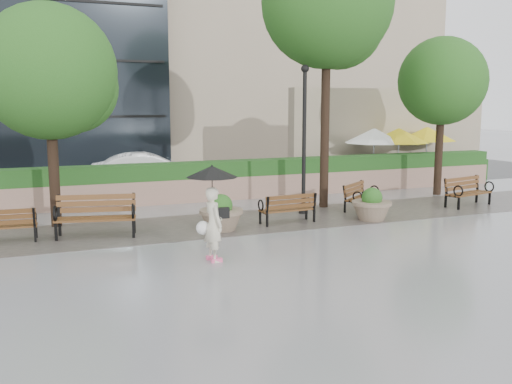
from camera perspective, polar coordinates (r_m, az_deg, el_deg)
name	(u,v)px	position (r m, az deg, el deg)	size (l,w,h in m)	color
ground	(300,245)	(13.67, 4.47, -5.33)	(100.00, 100.00, 0.00)	gray
cobble_strip	(254,221)	(16.34, -0.23, -2.93)	(28.00, 3.20, 0.01)	#383330
hedge_wall	(211,181)	(19.95, -4.50, 1.11)	(24.00, 0.80, 1.35)	#977161
cafe_wall	(390,133)	(26.79, 13.27, 5.75)	(10.00, 0.60, 4.00)	tan
cafe_hedge	(410,173)	(24.85, 15.12, 1.87)	(8.00, 0.50, 0.90)	#1E4416
asphalt_street	(182,185)	(23.85, -7.39, 0.73)	(40.00, 7.00, 0.00)	black
bench_0	(3,232)	(15.14, -24.01, -3.71)	(1.62, 0.75, 0.85)	brown
bench_1	(96,225)	(14.94, -15.69, -3.19)	(2.07, 1.18, 1.05)	brown
bench_2	(288,215)	(16.05, 3.17, -2.27)	(1.61, 0.72, 0.84)	brown
bench_3	(360,202)	(18.38, 10.38, -0.98)	(1.62, 1.43, 0.84)	brown
bench_4	(468,198)	(19.94, 20.42, -0.54)	(1.86, 1.07, 0.94)	brown
planter_left	(221,216)	(15.14, -3.49, -2.44)	(1.16, 1.16, 0.98)	#7F6B56
planter_right	(372,208)	(16.75, 11.49, -1.54)	(1.14, 1.14, 0.96)	#7F6B56
lamppost	(304,149)	(17.29, 4.82, 4.32)	(0.28, 0.28, 4.48)	black
tree_0	(55,76)	(16.37, -19.50, 10.86)	(3.65, 3.59, 5.96)	black
tree_1	(330,8)	(18.77, 7.44, 17.79)	(4.11, 4.11, 8.51)	black
tree_2	(444,84)	(22.09, 18.30, 10.19)	(3.29, 3.16, 5.72)	black
patio_umb_white	(374,136)	(24.41, 11.73, 5.50)	(2.50, 2.50, 2.30)	black
patio_umb_yellow_a	(399,136)	(24.81, 14.10, 5.47)	(2.50, 2.50, 2.30)	black
patio_umb_yellow_b	(427,134)	(26.49, 16.73, 5.56)	(2.50, 2.50, 2.30)	black
car_right	(149,171)	(22.64, -10.68, 2.05)	(1.52, 4.36, 1.44)	white
pedestrian	(213,204)	(12.11, -4.35, -1.17)	(1.11, 1.11, 2.04)	beige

